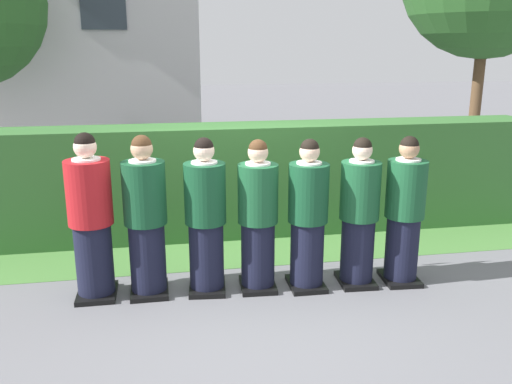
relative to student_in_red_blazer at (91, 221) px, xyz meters
name	(u,v)px	position (x,y,z in m)	size (l,w,h in m)	color
ground_plane	(256,288)	(1.63, -0.12, -0.80)	(60.00, 60.00, 0.00)	slate
student_in_red_blazer	(91,221)	(0.00, 0.00, 0.00)	(0.44, 0.48, 1.68)	black
student_front_row_1	(146,221)	(0.53, -0.02, -0.02)	(0.43, 0.47, 1.64)	black
student_front_row_2	(206,220)	(1.12, -0.06, -0.03)	(0.42, 0.53, 1.61)	black
student_front_row_3	(258,220)	(1.65, -0.10, -0.05)	(0.41, 0.51, 1.58)	black
student_front_row_4	(308,219)	(2.16, -0.16, -0.05)	(0.41, 0.46, 1.58)	black
student_front_row_5	(359,216)	(2.71, -0.17, -0.05)	(0.41, 0.51, 1.58)	black
student_front_row_6	(404,214)	(3.20, -0.20, -0.05)	(0.41, 0.51, 1.59)	black
hedge	(232,180)	(1.63, 1.68, -0.07)	(8.35, 0.70, 1.47)	#33662D
lawn_strip	(242,253)	(1.63, 0.88, -0.80)	(8.35, 0.90, 0.01)	#477A38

